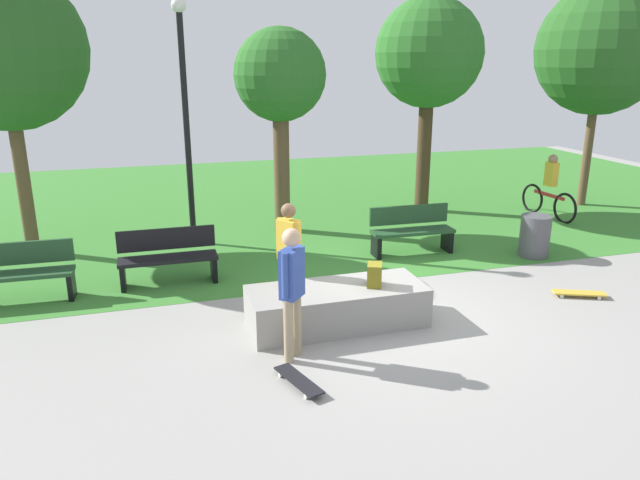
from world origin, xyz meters
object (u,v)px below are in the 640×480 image
at_px(skater_performing_trick, 292,284).
at_px(lamp_post, 185,102).
at_px(concrete_ledge, 337,306).
at_px(trash_bin, 535,236).
at_px(park_bench_far_right, 411,229).
at_px(tree_young_birch, 4,50).
at_px(skater_watching, 289,249).
at_px(backpack_on_ledge, 375,275).
at_px(skateboard_spare, 579,293).
at_px(park_bench_by_oak, 168,256).
at_px(tree_tall_oak, 429,55).
at_px(tree_broad_elm, 601,50).
at_px(tree_leaning_ash, 280,79).
at_px(cyclist_on_bicycle, 549,191).
at_px(skateboard_by_ledge, 299,380).
at_px(park_bench_far_left, 19,271).

distance_m(skater_performing_trick, lamp_post, 5.69).
xyz_separation_m(concrete_ledge, skater_performing_trick, (-0.84, -0.77, 0.71)).
bearing_deg(trash_bin, concrete_ledge, -158.40).
relative_size(park_bench_far_right, tree_young_birch, 0.31).
height_order(skater_watching, park_bench_far_right, skater_watching).
height_order(backpack_on_ledge, park_bench_far_right, park_bench_far_right).
relative_size(tree_young_birch, lamp_post, 1.11).
xyz_separation_m(backpack_on_ledge, skateboard_spare, (3.46, -0.08, -0.65)).
xyz_separation_m(park_bench_by_oak, tree_tall_oak, (6.29, 3.34, 3.22)).
bearing_deg(concrete_ledge, skater_performing_trick, -137.39).
xyz_separation_m(skateboard_spare, tree_tall_oak, (0.12, 5.86, 3.64)).
height_order(tree_young_birch, trash_bin, tree_young_birch).
height_order(park_bench_by_oak, tree_broad_elm, tree_broad_elm).
xyz_separation_m(park_bench_by_oak, park_bench_far_right, (4.57, 0.31, 0.00)).
relative_size(skateboard_spare, tree_broad_elm, 0.15).
bearing_deg(lamp_post, tree_young_birch, 174.98).
xyz_separation_m(tree_leaning_ash, cyclist_on_bicycle, (6.31, -0.71, -2.59)).
bearing_deg(tree_broad_elm, tree_young_birch, -179.09).
bearing_deg(tree_leaning_ash, tree_young_birch, -178.68).
relative_size(backpack_on_ledge, skater_performing_trick, 0.19).
distance_m(backpack_on_ledge, trash_bin, 4.45).
bearing_deg(lamp_post, skater_watching, -74.57).
xyz_separation_m(skater_watching, skateboard_spare, (4.50, -0.87, -0.89)).
relative_size(concrete_ledge, park_bench_far_right, 1.54).
height_order(skater_watching, skateboard_spare, skater_watching).
height_order(backpack_on_ledge, tree_broad_elm, tree_broad_elm).
distance_m(skateboard_spare, tree_tall_oak, 6.90).
distance_m(tree_young_birch, tree_broad_elm, 12.97).
bearing_deg(tree_broad_elm, skateboard_by_ledge, -145.10).
distance_m(backpack_on_ledge, skateboard_by_ledge, 2.10).
bearing_deg(tree_young_birch, skateboard_spare, -30.07).
xyz_separation_m(skateboard_spare, tree_young_birch, (-8.62, 4.99, 3.70)).
bearing_deg(skater_watching, park_bench_far_right, 33.96).
distance_m(tree_leaning_ash, lamp_post, 2.04).
height_order(concrete_ledge, skater_performing_trick, skater_performing_trick).
height_order(skateboard_by_ledge, tree_broad_elm, tree_broad_elm).
bearing_deg(concrete_ledge, backpack_on_ledge, -8.15).
distance_m(backpack_on_ledge, cyclist_on_bicycle, 7.54).
bearing_deg(tree_leaning_ash, tree_tall_oak, 11.45).
height_order(concrete_ledge, skateboard_by_ledge, concrete_ledge).
distance_m(park_bench_far_right, tree_tall_oak, 4.75).
relative_size(tree_leaning_ash, tree_young_birch, 0.81).
bearing_deg(tree_leaning_ash, park_bench_far_right, -48.71).
relative_size(backpack_on_ledge, park_bench_by_oak, 0.20).
xyz_separation_m(skater_watching, lamp_post, (-1.06, 3.85, 1.86)).
height_order(lamp_post, trash_bin, lamp_post).
xyz_separation_m(skateboard_spare, park_bench_far_left, (-8.40, 2.40, 0.42)).
bearing_deg(skateboard_spare, trash_bin, 73.99).
height_order(tree_leaning_ash, tree_tall_oak, tree_tall_oak).
bearing_deg(tree_tall_oak, backpack_on_ledge, -121.82).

